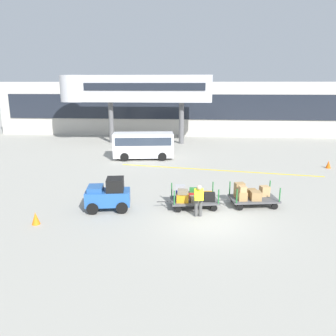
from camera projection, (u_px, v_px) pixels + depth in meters
name	position (u px, v px, depth m)	size (l,w,h in m)	color
ground_plane	(210.00, 221.00, 15.04)	(120.00, 120.00, 0.00)	#9E9B91
apron_lead_line	(217.00, 170.00, 23.84)	(14.19, 0.20, 0.01)	yellow
terminal_building	(202.00, 109.00, 39.40)	(48.02, 2.51, 6.16)	#BCB7AD
jet_bridge	(129.00, 89.00, 33.64)	(15.24, 3.00, 6.77)	#B7B7BC
baggage_tug	(109.00, 195.00, 16.17)	(2.25, 1.52, 1.58)	#2659A5
baggage_cart_lead	(193.00, 197.00, 16.54)	(3.08, 1.76, 1.10)	#4C4C4F
baggage_cart_middle	(251.00, 195.00, 16.81)	(3.08, 1.76, 1.12)	#4C4C4F
baggage_handler	(199.00, 199.00, 15.29)	(0.45, 0.46, 1.56)	#4C4C4C
shuttle_van	(143.00, 144.00, 27.24)	(5.01, 2.53, 2.10)	silver
safety_cone_near	(36.00, 218.00, 14.60)	(0.36, 0.36, 0.55)	orange
safety_cone_far	(328.00, 164.00, 24.36)	(0.36, 0.36, 0.55)	#EA590F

